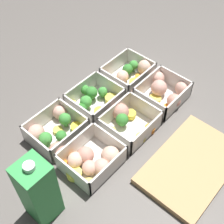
{
  "coord_description": "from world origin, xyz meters",
  "views": [
    {
      "loc": [
        0.45,
        0.4,
        0.71
      ],
      "look_at": [
        0.0,
        0.0,
        0.02
      ],
      "focal_mm": 50.0,
      "sensor_mm": 36.0,
      "label": 1
    }
  ],
  "objects_px": {
    "container_far_left": "(165,91)",
    "container_near_center": "(92,100)",
    "container_near_right": "(54,132)",
    "juice_carton": "(38,191)",
    "container_near_left": "(132,74)",
    "container_far_center": "(127,121)",
    "container_far_right": "(92,161)"
  },
  "relations": [
    {
      "from": "container_near_left",
      "to": "container_far_center",
      "type": "distance_m",
      "value": 0.2
    },
    {
      "from": "container_near_left",
      "to": "container_near_right",
      "type": "distance_m",
      "value": 0.33
    },
    {
      "from": "container_near_right",
      "to": "juice_carton",
      "type": "height_order",
      "value": "juice_carton"
    },
    {
      "from": "container_near_center",
      "to": "container_far_right",
      "type": "height_order",
      "value": "same"
    },
    {
      "from": "container_far_left",
      "to": "container_far_center",
      "type": "bearing_deg",
      "value": -4.47
    },
    {
      "from": "container_near_left",
      "to": "container_near_right",
      "type": "height_order",
      "value": "same"
    },
    {
      "from": "container_near_right",
      "to": "container_far_left",
      "type": "distance_m",
      "value": 0.36
    },
    {
      "from": "container_far_center",
      "to": "container_near_right",
      "type": "bearing_deg",
      "value": -36.95
    },
    {
      "from": "container_near_right",
      "to": "juice_carton",
      "type": "bearing_deg",
      "value": 41.78
    },
    {
      "from": "container_far_center",
      "to": "container_near_center",
      "type": "bearing_deg",
      "value": -87.35
    },
    {
      "from": "container_near_right",
      "to": "container_far_left",
      "type": "relative_size",
      "value": 0.96
    },
    {
      "from": "container_far_right",
      "to": "juice_carton",
      "type": "distance_m",
      "value": 0.18
    },
    {
      "from": "container_far_left",
      "to": "juice_carton",
      "type": "xyz_separation_m",
      "value": [
        0.49,
        0.01,
        0.07
      ]
    },
    {
      "from": "container_near_center",
      "to": "container_far_center",
      "type": "distance_m",
      "value": 0.13
    },
    {
      "from": "container_near_left",
      "to": "juice_carton",
      "type": "height_order",
      "value": "juice_carton"
    },
    {
      "from": "container_far_right",
      "to": "container_far_center",
      "type": "bearing_deg",
      "value": -173.16
    },
    {
      "from": "container_far_left",
      "to": "container_near_left",
      "type": "bearing_deg",
      "value": -87.38
    },
    {
      "from": "container_far_left",
      "to": "container_far_center",
      "type": "distance_m",
      "value": 0.17
    },
    {
      "from": "container_far_right",
      "to": "container_near_center",
      "type": "bearing_deg",
      "value": -136.09
    },
    {
      "from": "container_near_left",
      "to": "container_near_center",
      "type": "xyz_separation_m",
      "value": [
        0.17,
        -0.02,
        -0.0
      ]
    },
    {
      "from": "container_near_left",
      "to": "container_far_right",
      "type": "relative_size",
      "value": 1.07
    },
    {
      "from": "container_near_left",
      "to": "container_far_right",
      "type": "xyz_separation_m",
      "value": [
        0.32,
        0.13,
        -0.0
      ]
    },
    {
      "from": "container_near_right",
      "to": "container_far_right",
      "type": "xyz_separation_m",
      "value": [
        -0.0,
        0.14,
        -0.0
      ]
    },
    {
      "from": "container_near_right",
      "to": "container_far_right",
      "type": "bearing_deg",
      "value": 91.2
    },
    {
      "from": "juice_carton",
      "to": "container_near_left",
      "type": "bearing_deg",
      "value": -164.74
    },
    {
      "from": "container_near_left",
      "to": "juice_carton",
      "type": "relative_size",
      "value": 0.83
    },
    {
      "from": "container_near_right",
      "to": "container_far_center",
      "type": "distance_m",
      "value": 0.21
    },
    {
      "from": "container_far_left",
      "to": "container_near_center",
      "type": "bearing_deg",
      "value": -39.29
    },
    {
      "from": "container_far_center",
      "to": "container_far_right",
      "type": "height_order",
      "value": "same"
    },
    {
      "from": "container_near_center",
      "to": "juice_carton",
      "type": "height_order",
      "value": "juice_carton"
    },
    {
      "from": "container_near_right",
      "to": "container_far_center",
      "type": "height_order",
      "value": "same"
    },
    {
      "from": "container_near_right",
      "to": "container_near_left",
      "type": "bearing_deg",
      "value": 178.32
    }
  ]
}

